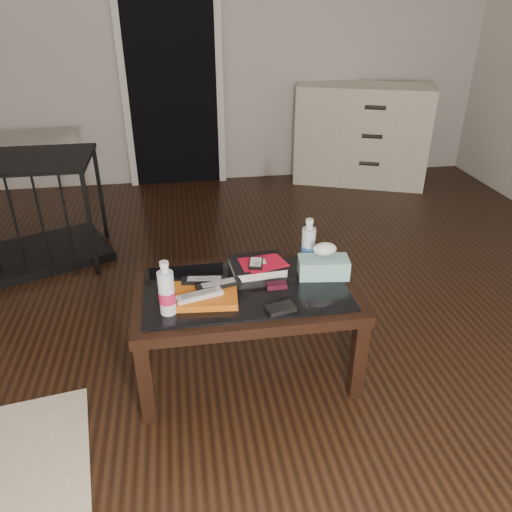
{
  "coord_description": "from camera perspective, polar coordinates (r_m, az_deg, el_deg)",
  "views": [
    {
      "loc": [
        -0.4,
        -2.22,
        1.64
      ],
      "look_at": [
        -0.08,
        -0.2,
        0.55
      ],
      "focal_mm": 35.0,
      "sensor_mm": 36.0,
      "label": 1
    }
  ],
  "objects": [
    {
      "name": "flip_phone",
      "position": [
        2.24,
        2.35,
        -3.37
      ],
      "size": [
        0.09,
        0.05,
        0.02
      ],
      "primitive_type": "cube",
      "rotation": [
        0.0,
        0.0,
        0.01
      ],
      "color": "black",
      "rests_on": "coffee_table"
    },
    {
      "name": "dresser",
      "position": [
        4.91,
        11.97,
        13.43
      ],
      "size": [
        1.3,
        0.9,
        0.9
      ],
      "rotation": [
        0.0,
        0.0,
        -0.37
      ],
      "color": "silver",
      "rests_on": "ground"
    },
    {
      "name": "magazines",
      "position": [
        2.17,
        -5.89,
        -4.52
      ],
      "size": [
        0.3,
        0.23,
        0.03
      ],
      "primitive_type": "cube",
      "rotation": [
        0.0,
        0.0,
        -0.09
      ],
      "color": "#C25812",
      "rests_on": "coffee_table"
    },
    {
      "name": "water_bottle_left",
      "position": [
        2.05,
        -10.22,
        -3.59
      ],
      "size": [
        0.08,
        0.08,
        0.24
      ],
      "primitive_type": "cylinder",
      "rotation": [
        0.0,
        0.0,
        -0.33
      ],
      "color": "silver",
      "rests_on": "coffee_table"
    },
    {
      "name": "ground",
      "position": [
        2.79,
        0.92,
        -8.01
      ],
      "size": [
        5.0,
        5.0,
        0.0
      ],
      "primitive_type": "plane",
      "color": "black",
      "rests_on": "ground"
    },
    {
      "name": "wallet",
      "position": [
        2.09,
        2.81,
        -6.0
      ],
      "size": [
        0.13,
        0.1,
        0.02
      ],
      "primitive_type": "cube",
      "rotation": [
        0.0,
        0.0,
        0.24
      ],
      "color": "black",
      "rests_on": "coffee_table"
    },
    {
      "name": "textbook",
      "position": [
        2.37,
        0.15,
        -1.15
      ],
      "size": [
        0.26,
        0.22,
        0.05
      ],
      "primitive_type": "cube",
      "rotation": [
        0.0,
        0.0,
        0.08
      ],
      "color": "black",
      "rests_on": "coffee_table"
    },
    {
      "name": "remote_black_front",
      "position": [
        2.19,
        -4.31,
        -3.25
      ],
      "size": [
        0.21,
        0.09,
        0.02
      ],
      "primitive_type": "cube",
      "rotation": [
        0.0,
        0.0,
        0.22
      ],
      "color": "black",
      "rests_on": "magazines"
    },
    {
      "name": "water_bottle_right",
      "position": [
        2.39,
        6.02,
        1.58
      ],
      "size": [
        0.08,
        0.08,
        0.24
      ],
      "primitive_type": "cylinder",
      "rotation": [
        0.0,
        0.0,
        0.18
      ],
      "color": "silver",
      "rests_on": "coffee_table"
    },
    {
      "name": "doorway",
      "position": [
        4.72,
        -9.67,
        20.18
      ],
      "size": [
        0.9,
        0.08,
        2.07
      ],
      "color": "black",
      "rests_on": "ground"
    },
    {
      "name": "remote_black_back",
      "position": [
        2.23,
        -5.92,
        -2.76
      ],
      "size": [
        0.2,
        0.07,
        0.02
      ],
      "primitive_type": "cube",
      "rotation": [
        0.0,
        0.0,
        -0.13
      ],
      "color": "black",
      "rests_on": "magazines"
    },
    {
      "name": "pet_crate",
      "position": [
        3.67,
        -24.21,
        2.9
      ],
      "size": [
        1.06,
        0.9,
        0.71
      ],
      "rotation": [
        0.0,
        0.0,
        0.4
      ],
      "color": "black",
      "rests_on": "ground"
    },
    {
      "name": "ipod",
      "position": [
        2.31,
        -0.03,
        -0.81
      ],
      "size": [
        0.08,
        0.12,
        0.02
      ],
      "primitive_type": "cube",
      "rotation": [
        0.0,
        0.0,
        -0.22
      ],
      "color": "black",
      "rests_on": "dvd_mailers"
    },
    {
      "name": "remote_silver",
      "position": [
        2.13,
        -6.51,
        -4.46
      ],
      "size": [
        0.21,
        0.1,
        0.02
      ],
      "primitive_type": "cube",
      "rotation": [
        0.0,
        0.0,
        0.27
      ],
      "color": "#BCBCC1",
      "rests_on": "magazines"
    },
    {
      "name": "coffee_table",
      "position": [
        2.28,
        -1.15,
        -5.0
      ],
      "size": [
        1.0,
        0.6,
        0.46
      ],
      "color": "black",
      "rests_on": "ground"
    },
    {
      "name": "dvd_mailers",
      "position": [
        2.34,
        0.51,
        -0.72
      ],
      "size": [
        0.2,
        0.16,
        0.01
      ],
      "primitive_type": "cube",
      "rotation": [
        0.0,
        0.0,
        0.12
      ],
      "color": "red",
      "rests_on": "textbook"
    },
    {
      "name": "tissue_box",
      "position": [
        2.33,
        7.7,
        -1.27
      ],
      "size": [
        0.24,
        0.15,
        0.09
      ],
      "primitive_type": "cube",
      "rotation": [
        0.0,
        0.0,
        -0.13
      ],
      "color": "teal",
      "rests_on": "coffee_table"
    }
  ]
}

